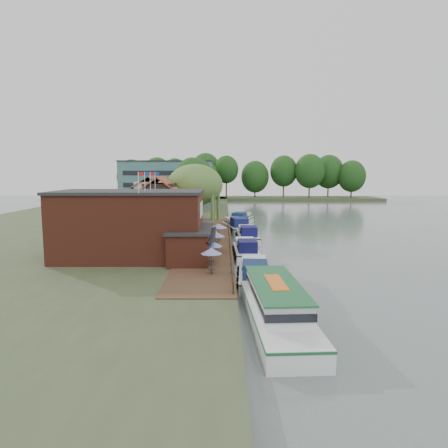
{
  "coord_description": "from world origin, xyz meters",
  "views": [
    {
      "loc": [
        -5.98,
        -42.96,
        10.21
      ],
      "look_at": [
        -6.0,
        12.0,
        3.0
      ],
      "focal_mm": 32.0,
      "sensor_mm": 36.0,
      "label": 1
    }
  ],
  "objects": [
    {
      "name": "hotel_block",
      "position": [
        -22.0,
        70.0,
        7.15
      ],
      "size": [
        25.4,
        12.4,
        12.3
      ],
      "primitive_type": null,
      "color": "#38666B",
      "rests_on": "land_bank"
    },
    {
      "name": "tour_boat",
      "position": [
        -2.46,
        -17.56,
        1.45
      ],
      "size": [
        4.47,
        13.51,
        2.91
      ],
      "primitive_type": null,
      "rotation": [
        0.0,
        0.0,
        0.05
      ],
      "color": "silver",
      "rests_on": "ground"
    },
    {
      "name": "cottage_a",
      "position": [
        -15.0,
        14.0,
        5.25
      ],
      "size": [
        8.6,
        7.6,
        8.5
      ],
      "primitive_type": null,
      "color": "black",
      "rests_on": "land_bank"
    },
    {
      "name": "umbrella_1",
      "position": [
        -7.24,
        -4.32,
        2.29
      ],
      "size": [
        2.25,
        2.25,
        2.38
      ],
      "primitive_type": null,
      "color": "#1B2A99",
      "rests_on": "quay_deck"
    },
    {
      "name": "willow",
      "position": [
        -10.5,
        19.0,
        6.21
      ],
      "size": [
        8.6,
        8.6,
        10.43
      ],
      "primitive_type": null,
      "color": "#476B2D",
      "rests_on": "land_bank"
    },
    {
      "name": "bank_tree_4",
      "position": [
        -11.32,
        84.09,
        7.14
      ],
      "size": [
        6.25,
        6.25,
        12.28
      ],
      "primitive_type": null,
      "color": "#143811",
      "rests_on": "land_bank"
    },
    {
      "name": "cruiser_1",
      "position": [
        -3.33,
        4.34,
        1.17
      ],
      "size": [
        3.4,
        9.77,
        2.34
      ],
      "primitive_type": null,
      "rotation": [
        0.0,
        0.0,
        0.03
      ],
      "color": "white",
      "rests_on": "ground"
    },
    {
      "name": "quay_rail",
      "position": [
        -5.3,
        10.5,
        1.5
      ],
      "size": [
        0.2,
        49.0,
        1.0
      ],
      "primitive_type": null,
      "color": "black",
      "rests_on": "land_bank"
    },
    {
      "name": "ground",
      "position": [
        0.0,
        0.0,
        0.0
      ],
      "size": [
        260.0,
        260.0,
        0.0
      ],
      "primitive_type": "plane",
      "color": "#576561",
      "rests_on": "ground"
    },
    {
      "name": "umbrella_3",
      "position": [
        -6.96,
        1.71,
        2.29
      ],
      "size": [
        2.15,
        2.15,
        2.38
      ],
      "primitive_type": null,
      "color": "#1C2A9B",
      "rests_on": "quay_deck"
    },
    {
      "name": "pub",
      "position": [
        -14.0,
        -1.0,
        4.65
      ],
      "size": [
        20.0,
        11.0,
        7.3
      ],
      "primitive_type": null,
      "color": "maroon",
      "rests_on": "land_bank"
    },
    {
      "name": "umbrella_4",
      "position": [
        -8.02,
        5.51,
        2.29
      ],
      "size": [
        2.38,
        2.38,
        2.38
      ],
      "primitive_type": null,
      "color": "#1C479A",
      "rests_on": "quay_deck"
    },
    {
      "name": "bank_tree_3",
      "position": [
        -16.7,
        76.22,
        7.37
      ],
      "size": [
        8.03,
        8.03,
        12.74
      ],
      "primitive_type": null,
      "color": "#143811",
      "rests_on": "land_bank"
    },
    {
      "name": "cruiser_4",
      "position": [
        -2.56,
        34.58,
        1.26
      ],
      "size": [
        6.08,
        10.85,
        2.52
      ],
      "primitive_type": null,
      "rotation": [
        0.0,
        0.0,
        -0.28
      ],
      "color": "silver",
      "rests_on": "ground"
    },
    {
      "name": "bank_tree_5",
      "position": [
        -12.56,
        92.08,
        7.53
      ],
      "size": [
        7.21,
        7.21,
        13.06
      ],
      "primitive_type": null,
      "color": "#143811",
      "rests_on": "land_bank"
    },
    {
      "name": "cruiser_0",
      "position": [
        -3.19,
        -7.12,
        1.2
      ],
      "size": [
        3.7,
        10.03,
        2.39
      ],
      "primitive_type": null,
      "rotation": [
        0.0,
        0.0,
        -0.05
      ],
      "color": "white",
      "rests_on": "ground"
    },
    {
      "name": "cottage_c",
      "position": [
        -14.0,
        33.0,
        5.25
      ],
      "size": [
        7.6,
        7.6,
        8.5
      ],
      "primitive_type": null,
      "color": "black",
      "rests_on": "land_bank"
    },
    {
      "name": "quay_deck",
      "position": [
        -8.0,
        10.0,
        1.05
      ],
      "size": [
        6.0,
        50.0,
        0.1
      ],
      "primitive_type": "cube",
      "color": "#47301E",
      "rests_on": "land_bank"
    },
    {
      "name": "bank_tree_2",
      "position": [
        -15.34,
        58.07,
        6.48
      ],
      "size": [
        6.9,
        6.9,
        10.95
      ],
      "primitive_type": null,
      "color": "#143811",
      "rests_on": "land_bank"
    },
    {
      "name": "bank_tree_1",
      "position": [
        -12.25,
        48.94,
        7.16
      ],
      "size": [
        7.73,
        7.73,
        12.32
      ],
      "primitive_type": null,
      "color": "#143811",
      "rests_on": "land_bank"
    },
    {
      "name": "umbrella_0",
      "position": [
        -7.12,
        -7.96,
        2.29
      ],
      "size": [
        1.95,
        1.95,
        2.38
      ],
      "primitive_type": null,
      "color": "navy",
      "rests_on": "quay_deck"
    },
    {
      "name": "swan",
      "position": [
        -2.88,
        -9.33,
        0.22
      ],
      "size": [
        0.44,
        0.44,
        0.44
      ],
      "primitive_type": "sphere",
      "color": "white",
      "rests_on": "ground"
    },
    {
      "name": "bank_tree_0",
      "position": [
        -12.64,
        40.57,
        7.1
      ],
      "size": [
        6.71,
        6.71,
        12.2
      ],
      "primitive_type": null,
      "color": "#143811",
      "rests_on": "land_bank"
    },
    {
      "name": "cruiser_2",
      "position": [
        -2.5,
        15.45,
        1.22
      ],
      "size": [
        3.51,
        10.14,
        2.45
      ],
      "primitive_type": null,
      "rotation": [
        0.0,
        0.0,
        0.03
      ],
      "color": "silver",
      "rests_on": "ground"
    },
    {
      "name": "land_bank",
      "position": [
        -30.0,
        35.0,
        0.5
      ],
      "size": [
        50.0,
        140.0,
        1.0
      ],
      "primitive_type": "cube",
      "color": "#384728",
      "rests_on": "ground"
    },
    {
      "name": "cruiser_3",
      "position": [
        -3.93,
        24.67,
        1.33
      ],
      "size": [
        5.72,
        11.29,
        2.65
      ],
      "primitive_type": null,
      "rotation": [
        0.0,
        0.0,
        0.21
      ],
      "color": "silver",
      "rests_on": "ground"
    },
    {
      "name": "cottage_b",
      "position": [
        -18.0,
        24.0,
        5.25
      ],
      "size": [
        9.6,
        8.6,
        8.5
      ],
      "primitive_type": null,
      "color": "beige",
      "rests_on": "land_bank"
    },
    {
      "name": "umbrella_5",
      "position": [
        -6.7,
        8.64,
        2.29
      ],
      "size": [
        2.27,
        2.27,
        2.38
      ],
      "primitive_type": null,
      "color": "navy",
      "rests_on": "quay_deck"
    },
    {
      "name": "umbrella_2",
      "position": [
        -8.06,
        -1.09,
        2.29
      ],
      "size": [
        2.0,
        2.0,
        2.38
      ],
      "primitive_type": null,
      "color": "navy",
      "rests_on": "quay_deck"
    }
  ]
}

